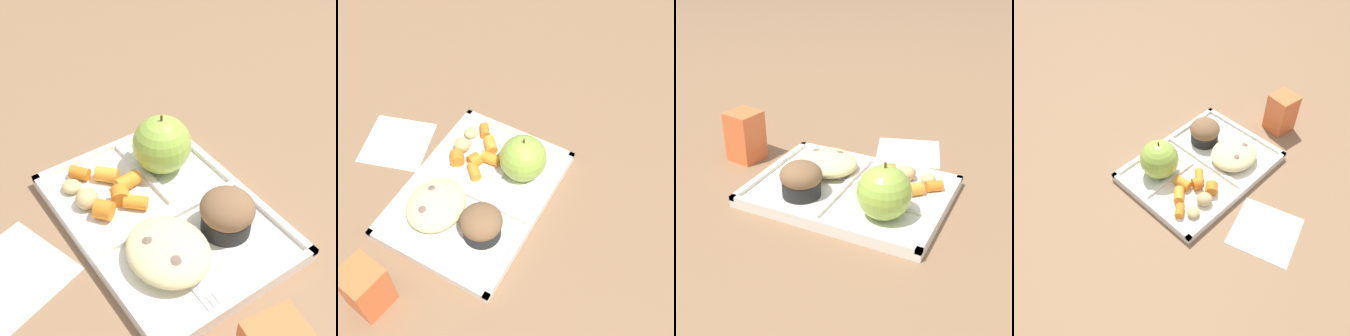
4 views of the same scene
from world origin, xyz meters
TOP-DOWN VIEW (x-y plane):
  - ground at (0.00, 0.00)m, footprint 6.00×6.00m
  - lunch_tray at (-0.00, 0.00)m, footprint 0.34×0.24m
  - green_apple at (-0.08, 0.05)m, footprint 0.09×0.09m
  - bran_muffin at (0.07, 0.05)m, footprint 0.07×0.07m
  - carrot_slice_small at (-0.10, -0.03)m, footprint 0.04×0.04m
  - carrot_slice_large at (-0.07, -0.01)m, footprint 0.03×0.04m
  - carrot_slice_back at (-0.04, -0.07)m, footprint 0.04×0.04m
  - carrot_slice_diagonal at (-0.03, -0.03)m, footprint 0.04×0.04m
  - carrot_slice_tilted at (-0.05, -0.04)m, footprint 0.03×0.03m
  - carrot_slice_near_corner at (-0.13, -0.06)m, footprint 0.03×0.03m
  - potato_chunk_browned at (-0.08, -0.08)m, footprint 0.05×0.05m
  - potato_chunk_wedge at (-0.11, -0.08)m, footprint 0.04×0.04m
  - egg_noodle_pile at (0.07, -0.04)m, footprint 0.12×0.10m
  - meatball_center at (0.05, -0.06)m, footprint 0.04×0.04m
  - meatball_side at (0.06, -0.05)m, footprint 0.04×0.04m
  - meatball_front at (0.09, -0.05)m, footprint 0.04×0.04m
  - meatball_back at (0.07, -0.03)m, footprint 0.04×0.04m
  - plastic_fork at (0.09, -0.03)m, footprint 0.16×0.02m
  - paper_napkin at (-0.03, -0.21)m, footprint 0.16×0.16m

SIDE VIEW (x-z plane):
  - ground at x=0.00m, z-range 0.00..0.00m
  - paper_napkin at x=-0.03m, z-range 0.00..0.00m
  - lunch_tray at x=0.00m, z-range 0.00..0.02m
  - plastic_fork at x=0.09m, z-range 0.01..0.02m
  - potato_chunk_wedge at x=-0.11m, z-range 0.01..0.03m
  - carrot_slice_near_corner at x=-0.13m, z-range 0.01..0.03m
  - carrot_slice_diagonal at x=-0.03m, z-range 0.01..0.03m
  - carrot_slice_small at x=-0.10m, z-range 0.01..0.04m
  - carrot_slice_large at x=-0.07m, z-range 0.01..0.04m
  - carrot_slice_tilted at x=-0.05m, z-range 0.01..0.04m
  - potato_chunk_browned at x=-0.08m, z-range 0.01..0.04m
  - carrot_slice_back at x=-0.04m, z-range 0.01..0.04m
  - meatball_back at x=0.07m, z-range 0.01..0.05m
  - meatball_front at x=0.09m, z-range 0.01..0.05m
  - meatball_center at x=0.05m, z-range 0.01..0.05m
  - meatball_side at x=0.06m, z-range 0.01..0.05m
  - egg_noodle_pile at x=0.07m, z-range 0.01..0.05m
  - bran_muffin at x=0.07m, z-range 0.01..0.07m
  - green_apple at x=-0.08m, z-range 0.01..0.10m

